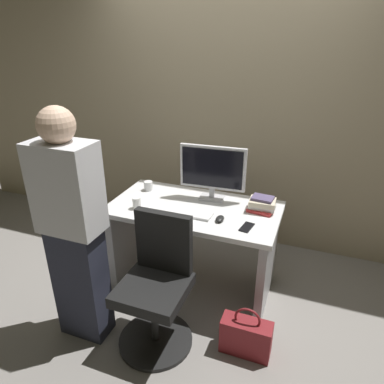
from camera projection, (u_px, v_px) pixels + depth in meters
name	position (u px, v px, depth m)	size (l,w,h in m)	color
ground_plane	(194.00, 281.00, 3.10)	(9.00, 9.00, 0.00)	gray
wall_back	(229.00, 92.00, 3.28)	(6.40, 0.10, 3.00)	tan
desk	(194.00, 232.00, 2.89)	(1.35, 0.72, 0.74)	white
office_chair	(157.00, 288.00, 2.37)	(0.52, 0.52, 0.94)	black
person_at_desk	(73.00, 231.00, 2.26)	(0.40, 0.24, 1.64)	#262838
monitor	(213.00, 170.00, 2.82)	(0.54, 0.15, 0.46)	silver
keyboard	(185.00, 212.00, 2.69)	(0.43, 0.13, 0.02)	white
mouse	(220.00, 219.00, 2.58)	(0.06, 0.10, 0.03)	black
cup_near_keyboard	(137.00, 203.00, 2.75)	(0.07, 0.07, 0.09)	white
cup_by_monitor	(148.00, 186.00, 3.08)	(0.07, 0.07, 0.08)	silver
book_stack	(262.00, 204.00, 2.70)	(0.21, 0.18, 0.12)	red
cell_phone	(247.00, 227.00, 2.49)	(0.07, 0.14, 0.01)	black
handbag	(246.00, 336.00, 2.36)	(0.34, 0.14, 0.38)	maroon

